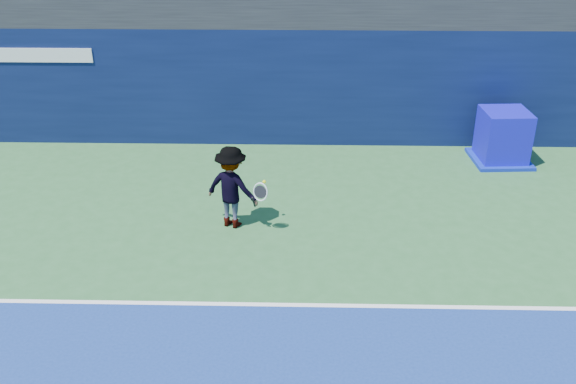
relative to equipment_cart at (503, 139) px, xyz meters
The scene contains 5 objects.
baseline 8.14m from the equipment_cart, 131.57° to the right, with size 24.00×0.10×0.01m, color white.
back_wall_assembly 5.65m from the equipment_cart, 165.24° to the left, with size 36.00×1.03×3.00m.
equipment_cart is the anchor object (origin of this frame).
tennis_player 7.15m from the equipment_cart, 151.70° to the right, with size 1.37×1.01×1.70m.
tennis_ball 6.51m from the equipment_cart, 150.33° to the right, with size 0.07×0.07×0.07m.
Camera 1 is at (0.48, -5.65, 6.40)m, focal length 40.00 mm.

